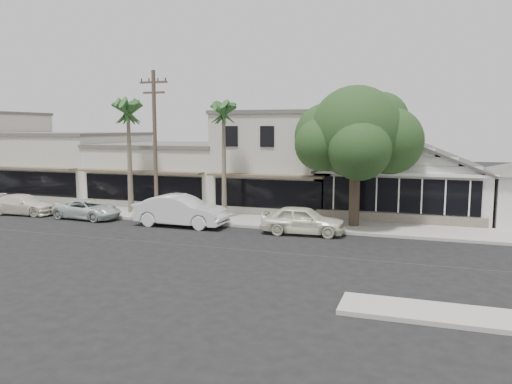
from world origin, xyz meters
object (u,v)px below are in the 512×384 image
(car_3, at_px, (24,205))
(shade_tree, at_px, (355,135))
(car_0, at_px, (303,220))
(utility_pole, at_px, (155,142))
(car_2, at_px, (88,209))
(car_1, at_px, (181,211))

(car_3, relative_size, shade_tree, 0.56)
(car_0, distance_m, shade_tree, 5.75)
(car_0, xyz_separation_m, shade_tree, (2.28, 2.79, 4.48))
(utility_pole, height_order, car_3, utility_pole)
(utility_pole, height_order, car_2, utility_pole)
(car_0, bearing_deg, car_3, 86.33)
(utility_pole, relative_size, car_2, 2.08)
(utility_pole, height_order, shade_tree, utility_pole)
(utility_pole, distance_m, car_1, 4.56)
(utility_pole, distance_m, shade_tree, 11.77)
(car_0, bearing_deg, utility_pole, 81.08)
(car_0, relative_size, car_3, 1.00)
(car_0, bearing_deg, car_1, 87.39)
(utility_pole, xyz_separation_m, car_2, (-4.41, -0.81, -4.19))
(car_0, height_order, car_2, car_0)
(utility_pole, relative_size, car_1, 1.65)
(car_2, height_order, shade_tree, shade_tree)
(car_2, bearing_deg, car_1, -87.27)
(shade_tree, bearing_deg, car_3, -172.72)
(car_0, bearing_deg, shade_tree, -42.61)
(car_0, height_order, car_3, car_0)
(car_0, relative_size, car_2, 1.03)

